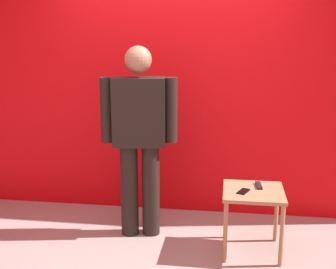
% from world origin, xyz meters
% --- Properties ---
extents(ground_plane, '(12.00, 12.00, 0.00)m').
position_xyz_m(ground_plane, '(0.00, 0.00, 0.00)').
color(ground_plane, '#9E9991').
extents(back_wall_red, '(5.01, 0.12, 3.02)m').
position_xyz_m(back_wall_red, '(0.00, 1.31, 1.51)').
color(back_wall_red, red).
rests_on(back_wall_red, ground_plane).
extents(standing_person, '(0.71, 0.31, 1.78)m').
position_xyz_m(standing_person, '(-0.23, 0.63, 0.99)').
color(standing_person, black).
rests_on(standing_person, ground_plane).
extents(side_table, '(0.52, 0.52, 0.57)m').
position_xyz_m(side_table, '(0.81, 0.42, 0.48)').
color(side_table, tan).
rests_on(side_table, ground_plane).
extents(cell_phone, '(0.12, 0.16, 0.01)m').
position_xyz_m(cell_phone, '(0.72, 0.37, 0.57)').
color(cell_phone, black).
rests_on(cell_phone, side_table).
extents(tv_remote, '(0.06, 0.17, 0.02)m').
position_xyz_m(tv_remote, '(0.86, 0.52, 0.58)').
color(tv_remote, black).
rests_on(tv_remote, side_table).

